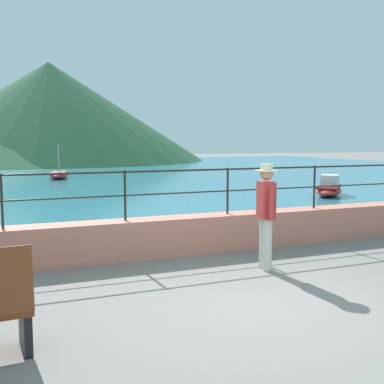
% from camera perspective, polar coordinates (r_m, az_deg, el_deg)
% --- Properties ---
extents(ground_plane, '(120.00, 120.00, 0.00)m').
position_cam_1_polar(ground_plane, '(6.44, 9.08, -13.31)').
color(ground_plane, slate).
extents(promenade_wall, '(20.00, 0.56, 0.70)m').
position_cam_1_polar(promenade_wall, '(9.12, -1.58, -5.13)').
color(promenade_wall, tan).
rests_on(promenade_wall, ground).
extents(railing, '(18.44, 0.04, 0.90)m').
position_cam_1_polar(railing, '(8.98, -1.60, 1.01)').
color(railing, '#282623').
rests_on(railing, promenade_wall).
extents(lake_water, '(64.00, 44.32, 0.06)m').
position_cam_1_polar(lake_water, '(31.22, -16.80, 2.06)').
color(lake_water, teal).
rests_on(lake_water, ground).
extents(hill_main, '(30.74, 30.74, 9.77)m').
position_cam_1_polar(hill_main, '(50.91, -16.42, 9.04)').
color(hill_main, '#1E4C2D').
rests_on(hill_main, ground).
extents(hill_secondary, '(28.05, 28.05, 6.67)m').
position_cam_1_polar(hill_secondary, '(49.21, -20.87, 7.19)').
color(hill_secondary, '#285633').
rests_on(hill_secondary, ground).
extents(person_walking, '(0.38, 0.56, 1.75)m').
position_cam_1_polar(person_walking, '(8.02, 8.71, -2.22)').
color(person_walking, beige).
rests_on(person_walking, ground).
extents(boat_0, '(2.24, 2.28, 0.76)m').
position_cam_1_polar(boat_0, '(18.83, 15.83, 0.43)').
color(boat_0, red).
rests_on(boat_0, lake_water).
extents(boat_2, '(1.49, 2.46, 1.80)m').
position_cam_1_polar(boat_2, '(26.94, -15.42, 1.97)').
color(boat_2, red).
rests_on(boat_2, lake_water).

